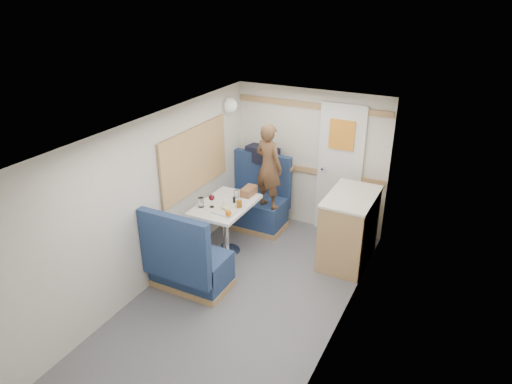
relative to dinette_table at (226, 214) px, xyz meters
The scene contains 27 objects.
floor 1.32m from the dinette_table, 56.98° to the right, with size 4.50×4.50×0.00m, color #515156.
ceiling 1.87m from the dinette_table, 56.98° to the right, with size 4.50×4.50×0.00m, color silver.
wall_back 1.47m from the dinette_table, 62.53° to the left, with size 2.20×0.02×2.00m, color silver.
wall_left 1.18m from the dinette_table, 114.23° to the right, with size 0.02×4.50×2.00m, color silver.
wall_right 2.06m from the dinette_table, 29.74° to the right, with size 0.02×4.50×2.00m, color silver.
oak_trim_low 1.42m from the dinette_table, 62.15° to the left, with size 2.15×0.02×0.08m, color #AF854F.
oak_trim_high 1.85m from the dinette_table, 62.15° to the left, with size 2.15×0.02×0.08m, color #AF854F.
side_window 0.81m from the dinette_table, behind, with size 0.04×1.30×0.72m, color #A4B398.
rear_door 1.69m from the dinette_table, 47.92° to the left, with size 0.62×0.12×1.86m.
dinette_table is the anchor object (origin of this frame).
bench_far 0.90m from the dinette_table, 90.00° to the left, with size 0.90×0.59×1.05m.
bench_near 0.90m from the dinette_table, 90.00° to the right, with size 0.90×0.59×1.05m.
ledge 1.16m from the dinette_table, 90.00° to the left, with size 0.90×0.14×0.04m, color #AF854F.
dome_light 1.51m from the dinette_table, 114.65° to the left, with size 0.20×0.20×0.20m, color white.
galley_counter 1.57m from the dinette_table, 20.54° to the left, with size 0.57×0.92×0.92m.
person 0.87m from the dinette_table, 67.42° to the left, with size 0.43×0.28×1.17m, color brown.
duffel_bag 1.21m from the dinette_table, 91.20° to the left, with size 0.47×0.23×0.23m, color black.
tray 0.25m from the dinette_table, 44.28° to the right, with size 0.28×0.36×0.02m, color silver.
orange_fruit 0.43m from the dinette_table, 53.59° to the right, with size 0.07×0.07×0.07m, color orange.
cheese_block 0.28m from the dinette_table, 57.01° to the right, with size 0.11×0.06×0.04m, color #DEC780.
wine_glass 0.33m from the dinette_table, 123.02° to the right, with size 0.08×0.08×0.17m.
tumbler_left 0.37m from the dinette_table, 137.19° to the right, with size 0.08×0.08×0.12m, color white.
tumbler_right 0.31m from the dinette_table, 79.83° to the left, with size 0.07×0.07×0.11m, color silver.
beer_glass 0.31m from the dinette_table, ahead, with size 0.07×0.07×0.11m, color brown.
pepper_grinder 0.23m from the dinette_table, 23.30° to the left, with size 0.04×0.04×0.10m, color black.
salt_grinder 0.22m from the dinette_table, 65.93° to the right, with size 0.04×0.04×0.10m, color white.
bread_loaf 0.45m from the dinette_table, 69.32° to the left, with size 0.14×0.25×0.11m, color brown.
Camera 1 is at (2.04, -3.44, 3.28)m, focal length 32.00 mm.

